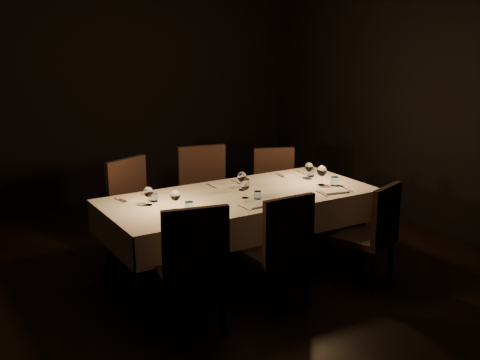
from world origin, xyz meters
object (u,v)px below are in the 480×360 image
chair_near_center (280,246)px  chair_near_right (373,230)px  chair_near_left (192,263)px  chair_far_center (206,193)px  chair_far_right (276,187)px  dining_table (240,202)px  chair_far_left (136,207)px

chair_near_center → chair_near_right: 0.97m
chair_near_left → chair_near_center: size_ratio=1.05×
chair_near_left → chair_near_center: bearing=-167.2°
chair_near_center → chair_far_center: (0.16, 1.58, 0.03)m
chair_near_center → chair_far_center: bearing=-96.5°
chair_far_right → dining_table: bearing=-118.8°
dining_table → chair_near_right: chair_near_right is taller
chair_near_center → chair_far_right: (1.01, 1.54, -0.02)m
chair_near_left → chair_far_center: chair_far_center is taller
chair_near_center → chair_far_left: bearing=-69.1°
dining_table → chair_near_left: size_ratio=2.45×
dining_table → chair_far_left: size_ratio=2.47×
chair_near_left → chair_far_right: 2.37m
chair_near_center → chair_near_right: chair_near_center is taller
chair_near_center → chair_far_right: bearing=-124.0°
chair_near_left → chair_far_center: 1.85m
chair_near_left → chair_near_center: chair_near_left is taller
chair_near_right → chair_far_left: 2.27m
chair_near_left → chair_near_right: (1.76, -0.06, -0.04)m
chair_near_left → chair_far_right: size_ratio=1.08×
chair_near_right → chair_far_right: chair_far_right is taller
chair_near_left → chair_far_left: 1.57m
dining_table → chair_far_right: size_ratio=2.65×
chair_near_right → chair_far_left: chair_far_left is taller
chair_far_left → dining_table: bearing=-68.8°
chair_near_right → chair_far_left: (-1.58, 1.62, 0.04)m
chair_far_left → chair_far_right: 1.63m
chair_far_left → chair_far_center: chair_far_center is taller
chair_far_left → chair_far_center: (0.78, 0.02, 0.02)m
chair_near_center → chair_far_right: chair_near_center is taller
chair_far_left → chair_far_right: size_ratio=1.07×
dining_table → chair_far_left: bearing=133.0°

